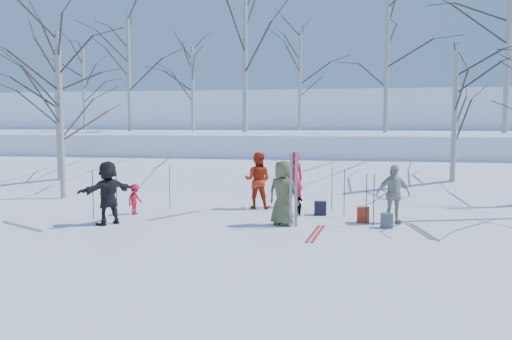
% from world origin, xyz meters
% --- Properties ---
extents(ground, '(120.00, 120.00, 0.00)m').
position_xyz_m(ground, '(0.00, 0.00, 0.00)').
color(ground, white).
rests_on(ground, ground).
extents(snow_ramp, '(70.00, 9.49, 4.12)m').
position_xyz_m(snow_ramp, '(0.00, 7.00, 0.15)').
color(snow_ramp, white).
rests_on(snow_ramp, ground).
extents(snow_plateau, '(70.00, 18.00, 2.20)m').
position_xyz_m(snow_plateau, '(0.00, 17.00, 1.00)').
color(snow_plateau, white).
rests_on(snow_plateau, ground).
extents(far_hill, '(90.00, 30.00, 6.00)m').
position_xyz_m(far_hill, '(0.00, 38.00, 2.00)').
color(far_hill, white).
rests_on(far_hill, ground).
extents(skier_olive_center, '(0.96, 0.79, 1.69)m').
position_xyz_m(skier_olive_center, '(0.95, 0.15, 0.85)').
color(skier_olive_center, '#4F5030').
rests_on(skier_olive_center, ground).
extents(skier_red_north, '(0.76, 0.66, 1.75)m').
position_xyz_m(skier_red_north, '(0.94, 2.98, 0.88)').
color(skier_red_north, red).
rests_on(skier_red_north, ground).
extents(skier_redor_behind, '(0.90, 0.72, 1.75)m').
position_xyz_m(skier_redor_behind, '(-0.14, 2.56, 0.87)').
color(skier_redor_behind, red).
rests_on(skier_redor_behind, ground).
extents(skier_red_seated, '(0.45, 0.64, 0.89)m').
position_xyz_m(skier_red_seated, '(-3.46, 0.87, 0.45)').
color(skier_red_seated, red).
rests_on(skier_red_seated, ground).
extents(skier_cream_east, '(0.99, 0.62, 1.56)m').
position_xyz_m(skier_cream_east, '(3.80, 0.90, 0.78)').
color(skier_cream_east, beige).
rests_on(skier_cream_east, ground).
extents(skier_grey_west, '(1.27, 1.57, 1.68)m').
position_xyz_m(skier_grey_west, '(-3.57, -0.57, 0.84)').
color(skier_grey_west, black).
rests_on(skier_grey_west, ground).
extents(dog, '(0.44, 0.66, 0.51)m').
position_xyz_m(dog, '(1.27, 1.62, 0.26)').
color(dog, black).
rests_on(dog, ground).
extents(upright_ski_left, '(0.11, 0.17, 1.90)m').
position_xyz_m(upright_ski_left, '(1.18, -0.09, 0.95)').
color(upright_ski_left, silver).
rests_on(upright_ski_left, ground).
extents(upright_ski_right, '(0.10, 0.23, 1.89)m').
position_xyz_m(upright_ski_right, '(1.32, -0.08, 0.95)').
color(upright_ski_right, silver).
rests_on(upright_ski_right, ground).
extents(ski_pair_a, '(0.59, 1.94, 0.02)m').
position_xyz_m(ski_pair_a, '(1.86, -0.74, 0.01)').
color(ski_pair_a, red).
rests_on(ski_pair_a, ground).
extents(ski_pair_b, '(1.84, 2.07, 0.02)m').
position_xyz_m(ski_pair_b, '(-2.24, 0.91, 0.01)').
color(ski_pair_b, silver).
rests_on(ski_pair_b, ground).
extents(ski_pair_c, '(1.77, 2.07, 0.02)m').
position_xyz_m(ski_pair_c, '(-5.62, -1.24, 0.01)').
color(ski_pair_c, silver).
rests_on(ski_pair_c, ground).
extents(ski_pair_d, '(0.92, 1.98, 0.02)m').
position_xyz_m(ski_pair_d, '(4.40, -0.01, 0.01)').
color(ski_pair_d, silver).
rests_on(ski_pair_d, ground).
extents(ski_pole_a, '(0.02, 0.02, 1.34)m').
position_xyz_m(ski_pole_a, '(3.09, 0.51, 0.67)').
color(ski_pole_a, black).
rests_on(ski_pole_a, ground).
extents(ski_pole_b, '(0.02, 0.02, 1.34)m').
position_xyz_m(ski_pole_b, '(-3.75, 0.30, 0.67)').
color(ski_pole_b, black).
rests_on(ski_pole_b, ground).
extents(ski_pole_c, '(0.02, 0.02, 1.34)m').
position_xyz_m(ski_pole_c, '(3.28, 0.49, 0.67)').
color(ski_pole_c, black).
rests_on(ski_pole_c, ground).
extents(ski_pole_d, '(0.02, 0.02, 1.34)m').
position_xyz_m(ski_pole_d, '(0.60, 2.22, 0.67)').
color(ski_pole_d, black).
rests_on(ski_pole_d, ground).
extents(ski_pole_e, '(0.02, 0.02, 1.34)m').
position_xyz_m(ski_pole_e, '(-2.73, 1.77, 0.67)').
color(ski_pole_e, black).
rests_on(ski_pole_e, ground).
extents(ski_pole_f, '(0.02, 0.02, 1.34)m').
position_xyz_m(ski_pole_f, '(-3.86, -0.27, 0.67)').
color(ski_pole_f, black).
rests_on(ski_pole_f, ground).
extents(ski_pole_g, '(0.02, 0.02, 1.34)m').
position_xyz_m(ski_pole_g, '(2.15, 2.53, 0.67)').
color(ski_pole_g, black).
rests_on(ski_pole_g, ground).
extents(ski_pole_h, '(0.02, 0.02, 1.34)m').
position_xyz_m(ski_pole_h, '(2.52, 1.51, 0.67)').
color(ski_pole_h, black).
rests_on(ski_pole_h, ground).
extents(ski_pole_i, '(0.02, 0.02, 1.34)m').
position_xyz_m(ski_pole_i, '(0.72, 2.45, 0.67)').
color(ski_pole_i, black).
rests_on(ski_pole_i, ground).
extents(ski_pole_j, '(0.02, 0.02, 1.34)m').
position_xyz_m(ski_pole_j, '(-4.30, -0.01, 0.67)').
color(ski_pole_j, black).
rests_on(ski_pole_j, ground).
extents(backpack_red, '(0.32, 0.22, 0.42)m').
position_xyz_m(backpack_red, '(3.03, 0.83, 0.21)').
color(backpack_red, '#A12F18').
rests_on(backpack_red, ground).
extents(backpack_grey, '(0.30, 0.20, 0.38)m').
position_xyz_m(backpack_grey, '(3.60, 0.26, 0.19)').
color(backpack_grey, '#505357').
rests_on(backpack_grey, ground).
extents(backpack_dark, '(0.34, 0.24, 0.40)m').
position_xyz_m(backpack_dark, '(1.85, 1.73, 0.20)').
color(backpack_dark, black).
rests_on(backpack_dark, ground).
extents(birch_plateau_a, '(6.11, 6.11, 7.87)m').
position_xyz_m(birch_plateau_a, '(-2.10, 10.33, 6.13)').
color(birch_plateau_a, silver).
rests_on(birch_plateau_a, snow_plateau).
extents(birch_plateau_b, '(3.91, 3.91, 4.72)m').
position_xyz_m(birch_plateau_b, '(-12.50, 14.48, 4.56)').
color(birch_plateau_b, silver).
rests_on(birch_plateau_b, snow_plateau).
extents(birch_plateau_d, '(4.76, 4.76, 5.95)m').
position_xyz_m(birch_plateau_d, '(-8.47, 11.76, 5.17)').
color(birch_plateau_d, silver).
rests_on(birch_plateau_d, snow_plateau).
extents(birch_plateau_e, '(3.66, 3.66, 4.37)m').
position_xyz_m(birch_plateau_e, '(-5.31, 12.51, 4.38)').
color(birch_plateau_e, silver).
rests_on(birch_plateau_e, snow_plateau).
extents(birch_plateau_f, '(4.49, 4.49, 5.56)m').
position_xyz_m(birch_plateau_f, '(-0.06, 16.04, 4.98)').
color(birch_plateau_f, silver).
rests_on(birch_plateau_f, snow_plateau).
extents(birch_plateau_g, '(6.17, 6.17, 7.95)m').
position_xyz_m(birch_plateau_g, '(9.24, 10.36, 6.18)').
color(birch_plateau_g, silver).
rests_on(birch_plateau_g, snow_plateau).
extents(birch_plateau_h, '(4.67, 4.67, 5.81)m').
position_xyz_m(birch_plateau_h, '(4.29, 10.61, 5.11)').
color(birch_plateau_h, silver).
rests_on(birch_plateau_h, snow_plateau).
extents(birch_edge_a, '(4.64, 4.64, 5.77)m').
position_xyz_m(birch_edge_a, '(-7.26, 3.37, 2.89)').
color(birch_edge_a, silver).
rests_on(birch_edge_a, ground).
extents(birch_edge_d, '(4.44, 4.44, 5.48)m').
position_xyz_m(birch_edge_d, '(-8.65, 5.47, 2.74)').
color(birch_edge_d, silver).
rests_on(birch_edge_d, ground).
extents(birch_edge_e, '(4.22, 4.22, 5.17)m').
position_xyz_m(birch_edge_e, '(6.31, 6.02, 2.59)').
color(birch_edge_e, silver).
rests_on(birch_edge_e, ground).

